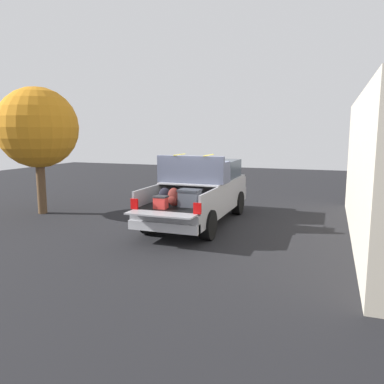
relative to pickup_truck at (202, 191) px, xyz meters
The scene contains 4 objects.
ground_plane 1.06m from the pickup_truck, behind, with size 40.00×40.00×0.00m, color black.
pickup_truck is the anchor object (origin of this frame).
building_facade 4.85m from the pickup_truck, 96.11° to the right, with size 9.90×0.36×3.88m, color beige.
tree_background 6.22m from the pickup_truck, 98.81° to the left, with size 2.81×2.81×4.47m.
Camera 1 is at (-11.35, -3.93, 2.89)m, focal length 35.61 mm.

